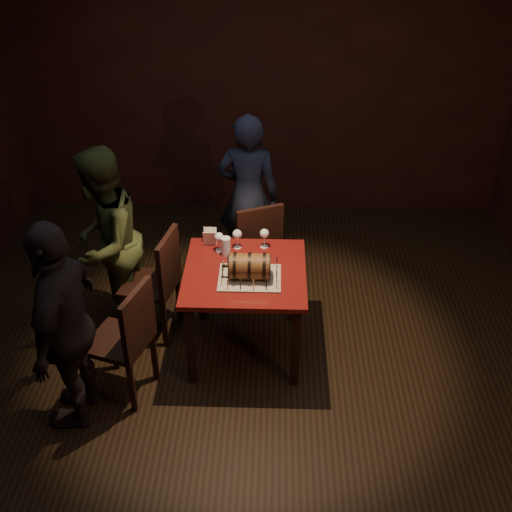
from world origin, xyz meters
The scene contains 16 objects.
room_shell centered at (0.00, 0.00, 1.40)m, with size 5.04×5.04×2.80m.
pub_table centered at (-0.05, 0.15, 0.64)m, with size 0.90×0.90×0.75m.
cake_board centered at (-0.01, 0.06, 0.76)m, with size 0.45×0.35×0.01m, color gray.
barrel_cake centered at (-0.01, 0.06, 0.86)m, with size 0.35×0.20×0.20m.
birthday_candles centered at (-0.01, 0.06, 0.80)m, with size 0.40×0.30×0.09m.
wine_glass_left centered at (-0.26, 0.42, 0.87)m, with size 0.07×0.07×0.16m.
wine_glass_mid centered at (-0.13, 0.47, 0.87)m, with size 0.07×0.07×0.16m.
wine_glass_right centered at (0.08, 0.48, 0.87)m, with size 0.07×0.07×0.16m.
pint_of_ale centered at (-0.21, 0.36, 0.82)m, with size 0.07×0.07×0.15m.
menu_card centered at (-0.34, 0.51, 0.81)m, with size 0.10×0.05×0.13m, color white, non-canonical shape.
chair_back centered at (0.00, 0.88, 0.52)m, with size 0.52×0.52×0.93m.
chair_left_rear centered at (-0.74, 0.35, 0.52)m, with size 0.47×0.47×0.93m.
chair_left_front centered at (-0.85, -0.34, 0.52)m, with size 0.50×0.50×0.93m.
person_back centered at (-0.08, 1.30, 0.76)m, with size 0.56×0.36×1.52m, color #191F33.
person_left_rear centered at (-1.16, 0.46, 0.78)m, with size 0.76×0.59×1.56m, color #323D1E.
person_left_front centered at (-1.18, -0.55, 0.78)m, with size 0.91×0.38×1.56m, color black.
Camera 1 is at (0.15, -3.73, 3.43)m, focal length 45.00 mm.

